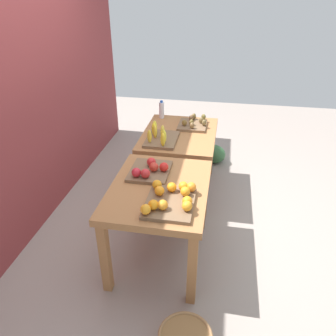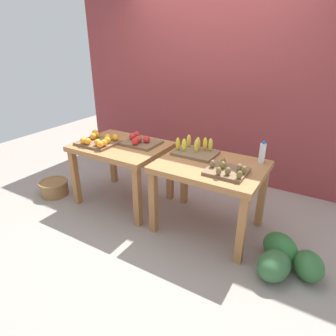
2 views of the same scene
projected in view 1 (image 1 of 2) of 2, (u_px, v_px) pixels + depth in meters
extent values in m
plane|color=gray|center=(171.00, 217.00, 3.53)|extent=(8.00, 8.00, 0.00)
cube|color=brown|center=(26.00, 70.00, 3.00)|extent=(4.40, 0.12, 3.00)
cube|color=#A0693D|center=(159.00, 189.00, 2.69)|extent=(1.04, 0.80, 0.06)
cube|color=#A0693D|center=(192.00, 269.00, 2.43)|extent=(0.07, 0.07, 0.69)
cube|color=#A0693D|center=(203.00, 199.00, 3.22)|extent=(0.07, 0.07, 0.69)
cube|color=#A0693D|center=(105.00, 257.00, 2.54)|extent=(0.07, 0.07, 0.69)
cube|color=#A0693D|center=(136.00, 192.00, 3.32)|extent=(0.07, 0.07, 0.69)
cube|color=#A0693D|center=(179.00, 135.00, 3.65)|extent=(1.04, 0.80, 0.06)
cube|color=#A0693D|center=(205.00, 188.00, 3.39)|extent=(0.07, 0.07, 0.69)
cube|color=#A0693D|center=(211.00, 150.00, 4.18)|extent=(0.07, 0.07, 0.69)
cube|color=#A0693D|center=(141.00, 182.00, 3.50)|extent=(0.07, 0.07, 0.69)
cube|color=#A0693D|center=(159.00, 145.00, 4.28)|extent=(0.07, 0.07, 0.69)
cube|color=brown|center=(170.00, 203.00, 2.45)|extent=(0.44, 0.36, 0.03)
sphere|color=orange|center=(153.00, 205.00, 2.34)|extent=(0.10, 0.10, 0.08)
sphere|color=orange|center=(191.00, 187.00, 2.55)|extent=(0.10, 0.10, 0.08)
sphere|color=orange|center=(185.00, 191.00, 2.49)|extent=(0.09, 0.09, 0.08)
sphere|color=orange|center=(159.00, 191.00, 2.50)|extent=(0.09, 0.09, 0.08)
sphere|color=orange|center=(163.00, 205.00, 2.34)|extent=(0.10, 0.10, 0.08)
sphere|color=orange|center=(157.00, 185.00, 2.58)|extent=(0.10, 0.10, 0.08)
sphere|color=orange|center=(183.00, 186.00, 2.56)|extent=(0.11, 0.11, 0.08)
sphere|color=orange|center=(146.00, 209.00, 2.30)|extent=(0.10, 0.10, 0.08)
sphere|color=orange|center=(187.00, 201.00, 2.38)|extent=(0.08, 0.08, 0.08)
sphere|color=orange|center=(172.00, 187.00, 2.54)|extent=(0.10, 0.10, 0.08)
sphere|color=orange|center=(187.00, 206.00, 2.33)|extent=(0.11, 0.11, 0.08)
cube|color=brown|center=(150.00, 171.00, 2.86)|extent=(0.40, 0.34, 0.03)
sphere|color=red|center=(136.00, 172.00, 2.74)|extent=(0.10, 0.10, 0.08)
sphere|color=red|center=(145.00, 173.00, 2.72)|extent=(0.11, 0.11, 0.08)
sphere|color=red|center=(151.00, 162.00, 2.90)|extent=(0.09, 0.09, 0.08)
sphere|color=red|center=(164.00, 167.00, 2.82)|extent=(0.09, 0.09, 0.08)
sphere|color=red|center=(154.00, 167.00, 2.82)|extent=(0.10, 0.10, 0.08)
cube|color=brown|center=(162.00, 139.00, 3.45)|extent=(0.44, 0.32, 0.03)
ellipsoid|color=yellow|center=(155.00, 132.00, 3.41)|extent=(0.06, 0.06, 0.14)
ellipsoid|color=yellow|center=(164.00, 137.00, 3.30)|extent=(0.07, 0.06, 0.14)
ellipsoid|color=yellow|center=(163.00, 132.00, 3.41)|extent=(0.05, 0.05, 0.14)
ellipsoid|color=yellow|center=(163.00, 140.00, 3.24)|extent=(0.05, 0.06, 0.14)
ellipsoid|color=yellow|center=(155.00, 127.00, 3.53)|extent=(0.05, 0.06, 0.14)
ellipsoid|color=yellow|center=(154.00, 129.00, 3.47)|extent=(0.06, 0.06, 0.14)
ellipsoid|color=yellow|center=(150.00, 136.00, 3.31)|extent=(0.06, 0.07, 0.14)
cube|color=brown|center=(192.00, 125.00, 3.79)|extent=(0.36, 0.32, 0.03)
ellipsoid|color=brown|center=(194.00, 116.00, 3.89)|extent=(0.07, 0.07, 0.07)
ellipsoid|color=brown|center=(192.00, 126.00, 3.64)|extent=(0.07, 0.07, 0.07)
ellipsoid|color=brown|center=(191.00, 122.00, 3.73)|extent=(0.07, 0.07, 0.07)
ellipsoid|color=brown|center=(191.00, 118.00, 3.86)|extent=(0.07, 0.06, 0.07)
ellipsoid|color=brown|center=(204.00, 123.00, 3.72)|extent=(0.07, 0.07, 0.07)
ellipsoid|color=brown|center=(201.00, 120.00, 3.78)|extent=(0.07, 0.07, 0.07)
ellipsoid|color=brown|center=(204.00, 117.00, 3.87)|extent=(0.07, 0.07, 0.07)
ellipsoid|color=brown|center=(184.00, 123.00, 3.71)|extent=(0.05, 0.06, 0.07)
cylinder|color=silver|center=(162.00, 110.00, 3.99)|extent=(0.06, 0.06, 0.20)
cylinder|color=blue|center=(162.00, 102.00, 3.93)|extent=(0.03, 0.03, 0.02)
ellipsoid|color=#306333|center=(204.00, 146.00, 4.79)|extent=(0.35, 0.38, 0.24)
ellipsoid|color=#2E6B32|center=(196.00, 152.00, 4.58)|extent=(0.43, 0.42, 0.26)
ellipsoid|color=#346238|center=(214.00, 154.00, 4.54)|extent=(0.34, 0.38, 0.26)
torus|color=#946A42|center=(185.00, 336.00, 2.15)|extent=(0.37, 0.37, 0.02)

